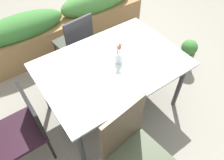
{
  "coord_description": "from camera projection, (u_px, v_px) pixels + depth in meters",
  "views": [
    {
      "loc": [
        -0.99,
        -1.31,
        2.31
      ],
      "look_at": [
        -0.06,
        0.01,
        0.49
      ],
      "focal_mm": 34.41,
      "sensor_mm": 36.0,
      "label": 1
    }
  ],
  "objects": [
    {
      "name": "ground_plane",
      "position": [
        116.0,
        103.0,
        2.81
      ],
      "size": [
        12.0,
        12.0,
        0.0
      ],
      "primitive_type": "plane",
      "color": "gray"
    },
    {
      "name": "dining_table",
      "position": [
        112.0,
        68.0,
        2.28
      ],
      "size": [
        1.51,
        1.05,
        0.75
      ],
      "color": "silver",
      "rests_on": "ground"
    },
    {
      "name": "chair_end_left",
      "position": [
        22.0,
        128.0,
        2.03
      ],
      "size": [
        0.47,
        0.47,
        0.85
      ],
      "rotation": [
        0.0,
        0.0,
        1.58
      ],
      "color": "black",
      "rests_on": "ground"
    },
    {
      "name": "chair_far_side",
      "position": [
        76.0,
        42.0,
        2.84
      ],
      "size": [
        0.46,
        0.46,
        0.92
      ],
      "rotation": [
        0.0,
        0.0,
        0.11
      ],
      "color": "#2F342A",
      "rests_on": "ground"
    },
    {
      "name": "chair_near_left",
      "position": [
        133.0,
        150.0,
        1.8
      ],
      "size": [
        0.53,
        0.53,
        1.02
      ],
      "rotation": [
        0.0,
        0.0,
        3.27
      ],
      "color": "#424B37",
      "rests_on": "ground"
    },
    {
      "name": "flower_vase",
      "position": [
        119.0,
        55.0,
        2.17
      ],
      "size": [
        0.08,
        0.08,
        0.26
      ],
      "color": "silver",
      "rests_on": "dining_table"
    },
    {
      "name": "planter_box",
      "position": [
        64.0,
        25.0,
        3.34
      ],
      "size": [
        2.77,
        0.45,
        0.79
      ],
      "color": "olive",
      "rests_on": "ground"
    },
    {
      "name": "potted_plant",
      "position": [
        187.0,
        54.0,
        3.09
      ],
      "size": [
        0.22,
        0.22,
        0.47
      ],
      "color": "gray",
      "rests_on": "ground"
    }
  ]
}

